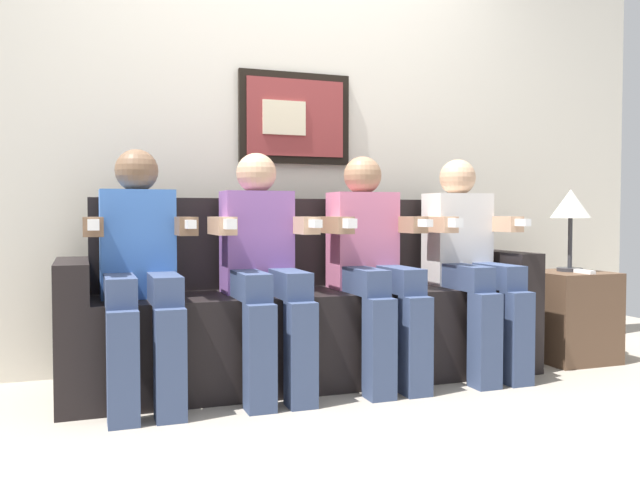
{
  "coord_description": "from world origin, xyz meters",
  "views": [
    {
      "loc": [
        -1.05,
        -2.77,
        0.82
      ],
      "look_at": [
        0.0,
        0.15,
        0.7
      ],
      "focal_mm": 37.16,
      "sensor_mm": 36.0,
      "label": 1
    }
  ],
  "objects_px": {
    "person_rightmost": "(470,256)",
    "spare_remote_on_table": "(584,272)",
    "person_right_center": "(372,258)",
    "table_lamp": "(571,208)",
    "person_leftmost": "(140,264)",
    "couch": "(308,316)",
    "person_left_center": "(263,261)",
    "side_table_right": "(570,316)"
  },
  "relations": [
    {
      "from": "couch",
      "to": "side_table_right",
      "type": "height_order",
      "value": "couch"
    },
    {
      "from": "person_leftmost",
      "to": "person_right_center",
      "type": "relative_size",
      "value": 1.0
    },
    {
      "from": "side_table_right",
      "to": "table_lamp",
      "type": "xyz_separation_m",
      "value": [
        0.01,
        0.02,
        0.61
      ]
    },
    {
      "from": "person_right_center",
      "to": "table_lamp",
      "type": "height_order",
      "value": "person_right_center"
    },
    {
      "from": "table_lamp",
      "to": "spare_remote_on_table",
      "type": "relative_size",
      "value": 3.54
    },
    {
      "from": "person_leftmost",
      "to": "person_left_center",
      "type": "height_order",
      "value": "same"
    },
    {
      "from": "person_left_center",
      "to": "table_lamp",
      "type": "height_order",
      "value": "person_left_center"
    },
    {
      "from": "couch",
      "to": "person_left_center",
      "type": "height_order",
      "value": "person_left_center"
    },
    {
      "from": "person_leftmost",
      "to": "person_right_center",
      "type": "distance_m",
      "value": 1.09
    },
    {
      "from": "person_leftmost",
      "to": "person_rightmost",
      "type": "bearing_deg",
      "value": 0.0
    },
    {
      "from": "person_leftmost",
      "to": "person_right_center",
      "type": "bearing_deg",
      "value": 0.0
    },
    {
      "from": "couch",
      "to": "person_rightmost",
      "type": "height_order",
      "value": "person_rightmost"
    },
    {
      "from": "person_right_center",
      "to": "person_rightmost",
      "type": "distance_m",
      "value": 0.55
    },
    {
      "from": "table_lamp",
      "to": "spare_remote_on_table",
      "type": "bearing_deg",
      "value": -98.08
    },
    {
      "from": "person_rightmost",
      "to": "side_table_right",
      "type": "bearing_deg",
      "value": 5.04
    },
    {
      "from": "couch",
      "to": "person_leftmost",
      "type": "distance_m",
      "value": 0.89
    },
    {
      "from": "person_leftmost",
      "to": "person_left_center",
      "type": "xyz_separation_m",
      "value": [
        0.55,
        0.0,
        0.0
      ]
    },
    {
      "from": "spare_remote_on_table",
      "to": "person_rightmost",
      "type": "bearing_deg",
      "value": 175.29
    },
    {
      "from": "person_left_center",
      "to": "couch",
      "type": "bearing_deg",
      "value": 31.64
    },
    {
      "from": "person_right_center",
      "to": "person_rightmost",
      "type": "relative_size",
      "value": 1.0
    },
    {
      "from": "person_left_center",
      "to": "person_rightmost",
      "type": "bearing_deg",
      "value": 0.0
    },
    {
      "from": "person_right_center",
      "to": "table_lamp",
      "type": "distance_m",
      "value": 1.28
    },
    {
      "from": "side_table_right",
      "to": "person_rightmost",
      "type": "bearing_deg",
      "value": -174.96
    },
    {
      "from": "couch",
      "to": "spare_remote_on_table",
      "type": "distance_m",
      "value": 1.54
    },
    {
      "from": "person_rightmost",
      "to": "spare_remote_on_table",
      "type": "height_order",
      "value": "person_rightmost"
    },
    {
      "from": "spare_remote_on_table",
      "to": "person_right_center",
      "type": "bearing_deg",
      "value": 177.38
    },
    {
      "from": "person_leftmost",
      "to": "person_right_center",
      "type": "xyz_separation_m",
      "value": [
        1.09,
        0.0,
        0.0
      ]
    },
    {
      "from": "couch",
      "to": "person_left_center",
      "type": "bearing_deg",
      "value": -148.36
    },
    {
      "from": "person_rightmost",
      "to": "side_table_right",
      "type": "distance_m",
      "value": 0.79
    },
    {
      "from": "person_leftmost",
      "to": "table_lamp",
      "type": "relative_size",
      "value": 2.41
    },
    {
      "from": "person_left_center",
      "to": "person_rightmost",
      "type": "xyz_separation_m",
      "value": [
        1.09,
        0.0,
        0.0
      ]
    },
    {
      "from": "person_rightmost",
      "to": "table_lamp",
      "type": "xyz_separation_m",
      "value": [
        0.71,
        0.08,
        0.25
      ]
    },
    {
      "from": "person_right_center",
      "to": "side_table_right",
      "type": "height_order",
      "value": "person_right_center"
    },
    {
      "from": "couch",
      "to": "person_rightmost",
      "type": "distance_m",
      "value": 0.89
    },
    {
      "from": "person_right_center",
      "to": "person_rightmost",
      "type": "height_order",
      "value": "same"
    },
    {
      "from": "couch",
      "to": "table_lamp",
      "type": "bearing_deg",
      "value": -3.25
    },
    {
      "from": "couch",
      "to": "table_lamp",
      "type": "height_order",
      "value": "table_lamp"
    },
    {
      "from": "person_left_center",
      "to": "person_right_center",
      "type": "distance_m",
      "value": 0.55
    },
    {
      "from": "table_lamp",
      "to": "person_right_center",
      "type": "bearing_deg",
      "value": -176.26
    },
    {
      "from": "person_leftmost",
      "to": "spare_remote_on_table",
      "type": "xyz_separation_m",
      "value": [
        2.33,
        -0.06,
        -0.1
      ]
    },
    {
      "from": "couch",
      "to": "person_rightmost",
      "type": "bearing_deg",
      "value": -11.61
    },
    {
      "from": "couch",
      "to": "spare_remote_on_table",
      "type": "relative_size",
      "value": 17.97
    }
  ]
}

